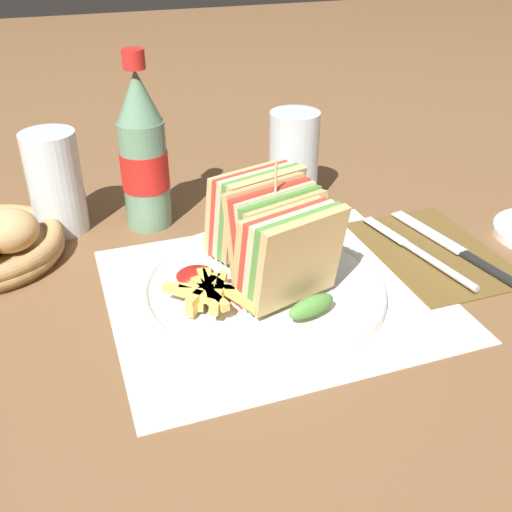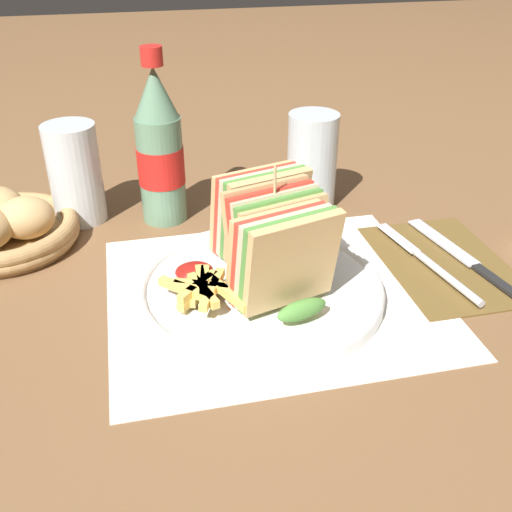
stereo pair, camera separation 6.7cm
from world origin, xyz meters
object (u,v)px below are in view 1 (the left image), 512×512
club_sandwich (274,236)px  knife (452,246)px  plate_main (262,288)px  fork (427,257)px  glass_far (57,189)px  coke_bottle_near (143,155)px  glass_near (293,165)px

club_sandwich → knife: bearing=1.1°
plate_main → knife: size_ratio=1.32×
fork → club_sandwich: bearing=166.8°
knife → glass_far: glass_far is taller
coke_bottle_near → glass_near: size_ratio=1.72×
fork → coke_bottle_near: 0.38m
plate_main → glass_far: (-0.20, 0.24, 0.05)m
knife → club_sandwich: bearing=171.3°
plate_main → club_sandwich: size_ratio=1.32×
knife → glass_far: 0.51m
glass_near → glass_far: bearing=175.3°
knife → coke_bottle_near: bearing=140.2°
coke_bottle_near → fork: bearing=-36.0°
glass_far → club_sandwich: bearing=-46.6°
plate_main → club_sandwich: (0.02, 0.01, 0.06)m
club_sandwich → knife: 0.25m
knife → glass_near: size_ratio=1.55×
coke_bottle_near → club_sandwich: bearing=-63.5°
coke_bottle_near → glass_near: 0.21m
fork → knife: bearing=9.1°
club_sandwich → fork: club_sandwich is taller
plate_main → coke_bottle_near: (-0.09, 0.21, 0.09)m
club_sandwich → coke_bottle_near: size_ratio=0.90×
fork → knife: (0.05, 0.02, -0.00)m
fork → glass_near: size_ratio=1.46×
plate_main → glass_near: 0.25m
plate_main → glass_far: bearing=130.0°
fork → glass_far: glass_far is taller
knife → coke_bottle_near: size_ratio=0.90×
glass_far → coke_bottle_near: bearing=-11.2°
fork → knife: fork is taller
plate_main → fork: size_ratio=1.40×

